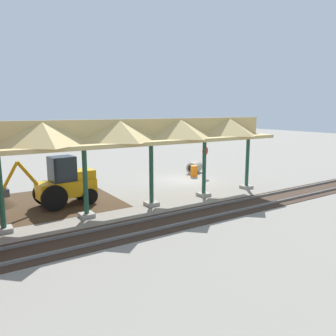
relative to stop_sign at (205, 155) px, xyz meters
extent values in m
plane|color=gray|center=(2.34, 0.32, -1.78)|extent=(120.00, 120.00, 0.00)
cube|color=#42301E|center=(13.80, 1.11, -1.77)|extent=(9.80, 7.00, 0.01)
cube|color=#9E998E|center=(0.29, 4.90, -1.68)|extent=(0.70, 0.70, 0.20)
cylinder|color=#1E4C38|center=(0.29, 4.90, 0.02)|extent=(0.24, 0.24, 3.60)
cube|color=#9E998E|center=(4.09, 4.90, -1.68)|extent=(0.70, 0.70, 0.20)
cylinder|color=#1E4C38|center=(4.09, 4.90, 0.02)|extent=(0.24, 0.24, 3.60)
cube|color=#9E998E|center=(7.90, 4.90, -1.68)|extent=(0.70, 0.70, 0.20)
cylinder|color=#1E4C38|center=(7.90, 4.90, 0.02)|extent=(0.24, 0.24, 3.60)
cube|color=#9E998E|center=(11.71, 4.90, -1.68)|extent=(0.70, 0.70, 0.20)
cylinder|color=#1E4C38|center=(11.71, 4.90, 0.02)|extent=(0.24, 0.24, 3.60)
cube|color=#9E998E|center=(15.51, 4.90, -1.68)|extent=(0.70, 0.70, 0.20)
cylinder|color=#1E4C38|center=(15.51, 4.90, 0.02)|extent=(0.24, 0.24, 3.60)
cube|color=tan|center=(7.90, 4.90, 1.92)|extent=(16.43, 3.20, 0.20)
cube|color=tan|center=(7.90, 4.90, 2.57)|extent=(16.43, 0.20, 1.10)
pyramid|color=tan|center=(2.19, 4.90, 2.57)|extent=(3.43, 3.20, 1.10)
pyramid|color=tan|center=(6.00, 4.90, 2.57)|extent=(3.43, 3.20, 1.10)
pyramid|color=tan|center=(9.80, 4.90, 2.57)|extent=(3.43, 3.20, 1.10)
pyramid|color=tan|center=(13.61, 4.90, 2.57)|extent=(3.43, 3.20, 1.10)
cube|color=slate|center=(2.34, 7.10, -1.70)|extent=(60.00, 0.08, 0.15)
cube|color=slate|center=(2.34, 8.54, -1.70)|extent=(60.00, 0.08, 0.15)
cube|color=#38281E|center=(2.34, 7.82, -1.76)|extent=(60.00, 2.58, 0.03)
cylinder|color=gray|center=(0.00, 0.00, -0.64)|extent=(0.06, 0.06, 2.27)
cylinder|color=red|center=(0.00, 0.00, 0.30)|extent=(0.74, 0.23, 0.76)
cube|color=orange|center=(11.90, 2.15, -0.81)|extent=(3.31, 1.59, 0.90)
cube|color=#1E262D|center=(12.10, 2.17, 0.34)|extent=(1.40, 1.28, 1.40)
cube|color=orange|center=(10.88, 2.06, -0.11)|extent=(1.25, 1.19, 0.50)
cylinder|color=black|center=(12.92, 1.53, -1.08)|extent=(1.42, 0.43, 1.40)
cylinder|color=black|center=(12.79, 2.95, -1.08)|extent=(1.42, 0.43, 1.40)
cylinder|color=black|center=(10.88, 1.41, -1.33)|extent=(0.92, 0.38, 0.90)
cylinder|color=black|center=(10.76, 2.70, -1.33)|extent=(0.92, 0.38, 0.90)
cylinder|color=orange|center=(13.95, 2.34, 0.30)|extent=(1.08, 0.28, 1.41)
cylinder|color=orange|center=(14.83, 2.43, 0.21)|extent=(1.01, 0.25, 1.57)
cube|color=#47474C|center=(15.26, 2.46, -0.53)|extent=(0.67, 0.85, 0.40)
cylinder|color=#9E9384|center=(-0.15, -1.60, -1.29)|extent=(1.60, 1.46, 0.96)
cylinder|color=black|center=(0.43, -1.29, -1.29)|extent=(0.31, 0.56, 0.63)
cylinder|color=orange|center=(0.88, -0.31, -1.33)|extent=(0.56, 0.56, 0.90)
camera|label=1|loc=(16.92, 20.55, 3.58)|focal=35.00mm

